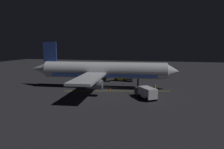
# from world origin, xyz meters

# --- Properties ---
(ground_plane) EXTENTS (180.00, 180.00, 0.20)m
(ground_plane) POSITION_xyz_m (0.00, 0.00, -0.10)
(ground_plane) COLOR #29292E
(apron_guide_stripe) EXTENTS (6.15, 24.77, 0.01)m
(apron_guide_stripe) POSITION_xyz_m (2.87, 4.00, 0.00)
(apron_guide_stripe) COLOR gold
(apron_guide_stripe) RESTS_ON ground_plane
(airliner) EXTENTS (34.20, 38.33, 11.71)m
(airliner) POSITION_xyz_m (0.05, -0.59, 4.41)
(airliner) COLOR white
(airliner) RESTS_ON ground_plane
(baggage_truck) EXTENTS (6.06, 5.09, 2.43)m
(baggage_truck) POSITION_xyz_m (8.21, 11.12, 1.25)
(baggage_truck) COLOR silver
(baggage_truck) RESTS_ON ground_plane
(catering_truck) EXTENTS (2.95, 6.00, 2.38)m
(catering_truck) POSITION_xyz_m (-10.53, 3.00, 1.22)
(catering_truck) COLOR gold
(catering_truck) RESTS_ON ground_plane
(ground_crew_worker) EXTENTS (0.40, 0.40, 1.74)m
(ground_crew_worker) POSITION_xyz_m (2.17, 12.79, 0.89)
(ground_crew_worker) COLOR black
(ground_crew_worker) RESTS_ON ground_plane
(traffic_cone_near_left) EXTENTS (0.50, 0.50, 0.55)m
(traffic_cone_near_left) POSITION_xyz_m (-2.16, 6.45, 0.25)
(traffic_cone_near_left) COLOR #EA590F
(traffic_cone_near_left) RESTS_ON ground_plane
(traffic_cone_near_right) EXTENTS (0.50, 0.50, 0.55)m
(traffic_cone_near_right) POSITION_xyz_m (-0.30, 7.88, 0.25)
(traffic_cone_near_right) COLOR #EA590F
(traffic_cone_near_right) RESTS_ON ground_plane
(traffic_cone_under_wing) EXTENTS (0.50, 0.50, 0.55)m
(traffic_cone_under_wing) POSITION_xyz_m (2.55, 2.22, 0.25)
(traffic_cone_under_wing) COLOR #EA590F
(traffic_cone_under_wing) RESTS_ON ground_plane
(traffic_cone_far) EXTENTS (0.50, 0.50, 0.55)m
(traffic_cone_far) POSITION_xyz_m (3.96, 10.32, 0.25)
(traffic_cone_far) COLOR #EA590F
(traffic_cone_far) RESTS_ON ground_plane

